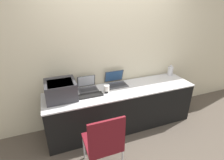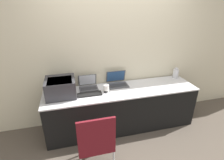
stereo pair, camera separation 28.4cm
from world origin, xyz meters
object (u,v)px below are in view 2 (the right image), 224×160
(mouse, at_px, (106,92))
(chair, at_px, (95,140))
(printer, at_px, (61,87))
(laptop_right, at_px, (117,82))
(external_keyboard, at_px, (90,94))
(metal_pitcher, at_px, (176,73))
(coffee_cup, at_px, (106,88))
(laptop_left, at_px, (88,85))

(mouse, relative_size, chair, 0.08)
(printer, relative_size, laptop_right, 1.27)
(external_keyboard, relative_size, mouse, 5.40)
(printer, relative_size, metal_pitcher, 2.08)
(coffee_cup, distance_m, metal_pitcher, 1.44)
(laptop_left, height_order, chair, laptop_left)
(printer, xyz_separation_m, mouse, (0.70, -0.09, -0.14))
(mouse, xyz_separation_m, metal_pitcher, (1.44, 0.26, 0.08))
(laptop_left, height_order, external_keyboard, laptop_left)
(laptop_right, height_order, external_keyboard, laptop_right)
(printer, bearing_deg, laptop_right, 9.21)
(external_keyboard, relative_size, coffee_cup, 3.18)
(external_keyboard, xyz_separation_m, metal_pitcher, (1.70, 0.27, 0.09))
(laptop_right, distance_m, metal_pitcher, 1.18)
(chair, bearing_deg, coffee_cup, 68.27)
(laptop_left, height_order, laptop_right, laptop_right)
(external_keyboard, xyz_separation_m, chair, (-0.05, -0.78, -0.23))
(printer, distance_m, laptop_right, 0.97)
(laptop_right, height_order, mouse, laptop_right)
(coffee_cup, bearing_deg, printer, 175.86)
(mouse, height_order, metal_pitcher, metal_pitcher)
(chair, bearing_deg, external_keyboard, 86.47)
(printer, distance_m, chair, 1.02)
(printer, xyz_separation_m, metal_pitcher, (2.13, 0.18, -0.05))
(laptop_left, distance_m, external_keyboard, 0.25)
(printer, height_order, coffee_cup, printer)
(laptop_left, relative_size, coffee_cup, 2.54)
(printer, distance_m, external_keyboard, 0.46)
(external_keyboard, bearing_deg, printer, 168.00)
(laptop_left, relative_size, external_keyboard, 0.80)
(laptop_left, bearing_deg, coffee_cup, -37.28)
(chair, bearing_deg, mouse, 68.12)
(metal_pitcher, height_order, chair, metal_pitcher)
(metal_pitcher, bearing_deg, chair, -149.21)
(laptop_right, bearing_deg, printer, -170.79)
(laptop_right, xyz_separation_m, chair, (-0.57, -1.02, -0.27))
(laptop_right, xyz_separation_m, mouse, (-0.26, -0.24, -0.04))
(mouse, bearing_deg, coffee_cup, 71.54)
(external_keyboard, height_order, mouse, mouse)
(chair, bearing_deg, laptop_right, 60.83)
(laptop_left, bearing_deg, metal_pitcher, 0.79)
(laptop_left, height_order, coffee_cup, laptop_left)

